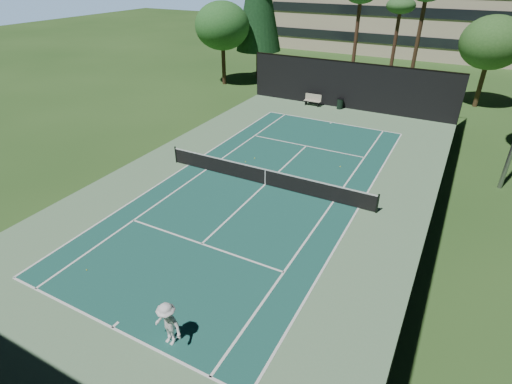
# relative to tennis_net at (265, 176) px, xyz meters

# --- Properties ---
(ground) EXTENTS (160.00, 160.00, 0.00)m
(ground) POSITION_rel_tennis_net_xyz_m (0.00, 0.00, -0.56)
(ground) COLOR #294F1D
(ground) RESTS_ON ground
(apron_slab) EXTENTS (18.00, 32.00, 0.01)m
(apron_slab) POSITION_rel_tennis_net_xyz_m (0.00, 0.00, -0.55)
(apron_slab) COLOR #608960
(apron_slab) RESTS_ON ground
(court_surface) EXTENTS (10.97, 23.77, 0.01)m
(court_surface) POSITION_rel_tennis_net_xyz_m (0.00, 0.00, -0.55)
(court_surface) COLOR #195147
(court_surface) RESTS_ON ground
(court_lines) EXTENTS (11.07, 23.87, 0.01)m
(court_lines) POSITION_rel_tennis_net_xyz_m (0.00, 0.00, -0.54)
(court_lines) COLOR white
(court_lines) RESTS_ON ground
(tennis_net) EXTENTS (12.90, 0.10, 1.10)m
(tennis_net) POSITION_rel_tennis_net_xyz_m (0.00, 0.00, 0.00)
(tennis_net) COLOR black
(tennis_net) RESTS_ON ground
(fence) EXTENTS (18.04, 32.05, 4.03)m
(fence) POSITION_rel_tennis_net_xyz_m (0.00, 0.06, 1.45)
(fence) COLOR black
(fence) RESTS_ON ground
(player) EXTENTS (1.16, 0.73, 1.72)m
(player) POSITION_rel_tennis_net_xyz_m (2.19, -11.40, 0.30)
(player) COLOR white
(player) RESTS_ON ground
(tennis_ball_a) EXTENTS (0.06, 0.06, 0.06)m
(tennis_ball_a) POSITION_rel_tennis_net_xyz_m (-3.20, -10.15, -0.53)
(tennis_ball_a) COLOR gold
(tennis_ball_a) RESTS_ON ground
(tennis_ball_b) EXTENTS (0.07, 0.07, 0.07)m
(tennis_ball_b) POSITION_rel_tennis_net_xyz_m (-2.22, 2.87, -0.52)
(tennis_ball_b) COLOR #D0F036
(tennis_ball_b) RESTS_ON ground
(tennis_ball_c) EXTENTS (0.07, 0.07, 0.07)m
(tennis_ball_c) POSITION_rel_tennis_net_xyz_m (3.13, 4.30, -0.52)
(tennis_ball_c) COLOR yellow
(tennis_ball_c) RESTS_ON ground
(tennis_ball_d) EXTENTS (0.07, 0.07, 0.07)m
(tennis_ball_d) POSITION_rel_tennis_net_xyz_m (-2.48, 2.10, -0.52)
(tennis_ball_d) COLOR #BBDB31
(tennis_ball_d) RESTS_ON ground
(park_bench) EXTENTS (1.50, 0.45, 1.02)m
(park_bench) POSITION_rel_tennis_net_xyz_m (-2.98, 15.35, -0.01)
(park_bench) COLOR #BAAF9A
(park_bench) RESTS_ON ground
(trash_bin) EXTENTS (0.56, 0.56, 0.95)m
(trash_bin) POSITION_rel_tennis_net_xyz_m (-0.52, 15.59, -0.08)
(trash_bin) COLOR black
(trash_bin) RESTS_ON ground
(palm_b) EXTENTS (2.80, 2.80, 8.42)m
(palm_b) POSITION_rel_tennis_net_xyz_m (1.50, 26.00, 6.80)
(palm_b) COLOR #472C1E
(palm_b) RESTS_ON ground
(decid_tree_a) EXTENTS (5.12, 5.12, 7.62)m
(decid_tree_a) POSITION_rel_tennis_net_xyz_m (10.00, 22.00, 4.86)
(decid_tree_a) COLOR #49351F
(decid_tree_a) RESTS_ON ground
(decid_tree_c) EXTENTS (5.44, 5.44, 8.09)m
(decid_tree_c) POSITION_rel_tennis_net_xyz_m (-14.00, 18.00, 5.21)
(decid_tree_c) COLOR #422C1C
(decid_tree_c) RESTS_ON ground
(campus_building) EXTENTS (40.50, 12.50, 8.30)m
(campus_building) POSITION_rel_tennis_net_xyz_m (0.00, 45.98, 3.65)
(campus_building) COLOR beige
(campus_building) RESTS_ON ground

